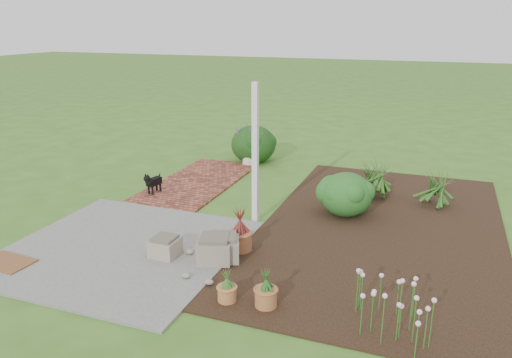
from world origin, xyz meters
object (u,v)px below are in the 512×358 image
(stone_trough_near, at_px, (165,247))
(black_dog, at_px, (153,181))
(cream_ceramic_urn, at_px, (249,155))
(evergreen_shrub, at_px, (346,193))

(stone_trough_near, height_order, black_dog, black_dog)
(black_dog, xyz_separation_m, cream_ceramic_urn, (1.05, 2.80, -0.04))
(stone_trough_near, height_order, evergreen_shrub, evergreen_shrub)
(black_dog, bearing_deg, stone_trough_near, -44.48)
(black_dog, distance_m, evergreen_shrub, 3.98)
(black_dog, relative_size, evergreen_shrub, 0.52)
(stone_trough_near, distance_m, black_dog, 2.99)
(cream_ceramic_urn, relative_size, evergreen_shrub, 0.46)
(black_dog, relative_size, cream_ceramic_urn, 1.13)
(cream_ceramic_urn, bearing_deg, evergreen_shrub, -41.04)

